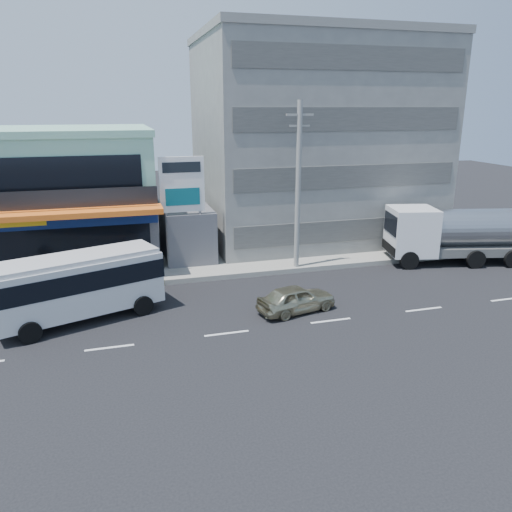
# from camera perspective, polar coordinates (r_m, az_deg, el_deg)

# --- Properties ---
(ground) EXTENTS (120.00, 120.00, 0.00)m
(ground) POSITION_cam_1_polar(r_m,az_deg,el_deg) (22.38, -3.38, -8.83)
(ground) COLOR black
(ground) RESTS_ON ground
(sidewalk) EXTENTS (70.00, 5.00, 0.30)m
(sidewalk) POSITION_cam_1_polar(r_m,az_deg,el_deg) (32.10, 1.63, -0.48)
(sidewalk) COLOR gray
(sidewalk) RESTS_ON ground
(shop_building) EXTENTS (12.40, 11.70, 8.00)m
(shop_building) POSITION_cam_1_polar(r_m,az_deg,el_deg) (34.36, -22.01, 6.06)
(shop_building) COLOR #45454A
(shop_building) RESTS_ON ground
(concrete_building) EXTENTS (16.00, 12.00, 14.00)m
(concrete_building) POSITION_cam_1_polar(r_m,az_deg,el_deg) (37.64, 6.60, 12.60)
(concrete_building) COLOR gray
(concrete_building) RESTS_ON ground
(gap_structure) EXTENTS (3.00, 6.00, 3.50)m
(gap_structure) POSITION_cam_1_polar(r_m,az_deg,el_deg) (32.98, -7.99, 2.72)
(gap_structure) COLOR #45454A
(gap_structure) RESTS_ON ground
(satellite_dish) EXTENTS (1.50, 1.50, 0.15)m
(satellite_dish) POSITION_cam_1_polar(r_m,az_deg,el_deg) (31.62, -7.86, 5.51)
(satellite_dish) COLOR slate
(satellite_dish) RESTS_ON gap_structure
(billboard) EXTENTS (2.60, 0.18, 6.90)m
(billboard) POSITION_cam_1_polar(r_m,az_deg,el_deg) (29.56, -8.43, 7.37)
(billboard) COLOR gray
(billboard) RESTS_ON ground
(utility_pole_near) EXTENTS (1.60, 0.30, 10.00)m
(utility_pole_near) POSITION_cam_1_polar(r_m,az_deg,el_deg) (29.36, 4.83, 7.87)
(utility_pole_near) COLOR #999993
(utility_pole_near) RESTS_ON ground
(minibus) EXTENTS (7.85, 4.80, 3.13)m
(minibus) POSITION_cam_1_polar(r_m,az_deg,el_deg) (24.46, -19.58, -2.81)
(minibus) COLOR silver
(minibus) RESTS_ON ground
(sedan) EXTENTS (4.20, 2.45, 1.34)m
(sedan) POSITION_cam_1_polar(r_m,az_deg,el_deg) (24.43, 4.64, -4.87)
(sedan) COLOR #B5AF8A
(sedan) RESTS_ON ground
(tanker_truck) EXTENTS (9.41, 4.61, 3.57)m
(tanker_truck) POSITION_cam_1_polar(r_m,az_deg,el_deg) (34.11, 21.70, 2.44)
(tanker_truck) COLOR white
(tanker_truck) RESTS_ON ground
(motorcycle_rider) EXTENTS (2.01, 1.41, 2.45)m
(motorcycle_rider) POSITION_cam_1_polar(r_m,az_deg,el_deg) (27.97, -14.52, -2.24)
(motorcycle_rider) COLOR #57120C
(motorcycle_rider) RESTS_ON ground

